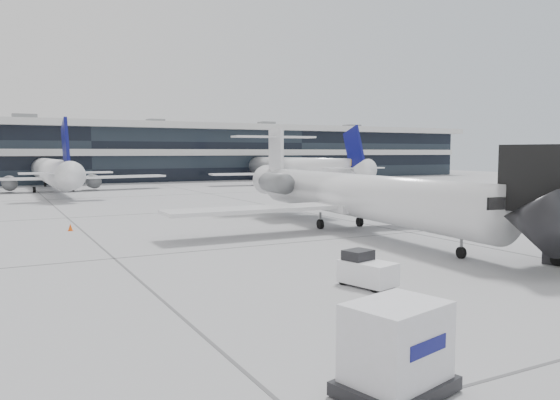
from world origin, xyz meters
TOP-DOWN VIEW (x-y plane):
  - ground at (0.00, 0.00)m, footprint 220.00×220.00m
  - terminal at (0.00, 82.00)m, footprint 170.00×22.00m
  - bg_jet_center at (-8.00, 55.00)m, footprint 32.00×40.00m
  - bg_jet_right at (32.00, 55.00)m, footprint 32.00×40.00m
  - regional_jet at (7.02, 2.97)m, footprint 26.76×33.43m
  - baggage_tug at (-1.83, -10.92)m, footprint 1.89×2.56m
  - cargo_uld at (-7.43, -19.55)m, footprint 2.97×2.48m
  - traffic_cone at (-10.75, 11.79)m, footprint 0.37×0.37m

SIDE VIEW (x-z plane):
  - ground at x=0.00m, z-range 0.00..0.00m
  - bg_jet_center at x=-8.00m, z-range -4.80..4.80m
  - bg_jet_right at x=32.00m, z-range -4.80..4.80m
  - traffic_cone at x=-10.75m, z-range -0.01..0.50m
  - baggage_tug at x=-1.83m, z-range -0.07..1.38m
  - cargo_uld at x=-7.43m, z-range 0.01..2.12m
  - regional_jet at x=7.02m, z-range -1.22..6.49m
  - terminal at x=0.00m, z-range 0.00..10.00m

